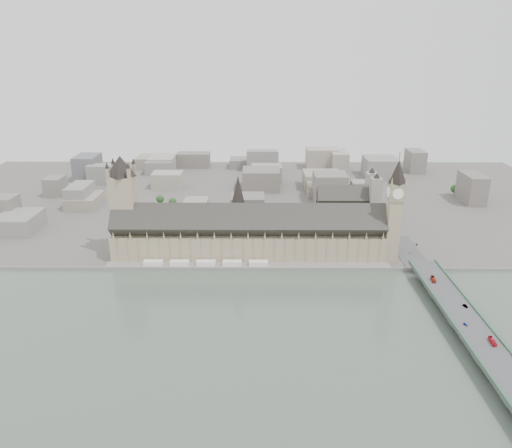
{
  "coord_description": "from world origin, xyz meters",
  "views": [
    {
      "loc": [
        10.75,
        -439.34,
        197.44
      ],
      "look_at": [
        7.4,
        23.93,
        32.24
      ],
      "focal_mm": 35.0,
      "sensor_mm": 36.0,
      "label": 1
    }
  ],
  "objects_px": {
    "red_bus_north": "(433,279)",
    "car_silver": "(465,306)",
    "car_blue": "(466,324)",
    "elizabeth_tower": "(395,204)",
    "westminster_bridge": "(450,304)",
    "car_approach": "(417,244)",
    "victoria_tower": "(124,201)",
    "westminster_abbey": "(348,209)",
    "red_bus_south": "(492,341)",
    "palace_of_westminster": "(248,235)"
  },
  "relations": [
    {
      "from": "victoria_tower",
      "to": "palace_of_westminster",
      "type": "bearing_deg",
      "value": -2.96
    },
    {
      "from": "red_bus_north",
      "to": "red_bus_south",
      "type": "relative_size",
      "value": 1.04
    },
    {
      "from": "palace_of_westminster",
      "to": "red_bus_south",
      "type": "bearing_deg",
      "value": -45.6
    },
    {
      "from": "red_bus_south",
      "to": "car_silver",
      "type": "height_order",
      "value": "red_bus_south"
    },
    {
      "from": "palace_of_westminster",
      "to": "red_bus_south",
      "type": "distance_m",
      "value": 238.82
    },
    {
      "from": "car_blue",
      "to": "westminster_abbey",
      "type": "bearing_deg",
      "value": 88.69
    },
    {
      "from": "palace_of_westminster",
      "to": "car_approach",
      "type": "bearing_deg",
      "value": 1.44
    },
    {
      "from": "westminster_bridge",
      "to": "car_silver",
      "type": "distance_m",
      "value": 16.24
    },
    {
      "from": "car_silver",
      "to": "elizabeth_tower",
      "type": "bearing_deg",
      "value": 88.69
    },
    {
      "from": "victoria_tower",
      "to": "westminster_abbey",
      "type": "xyz_separation_m",
      "value": [
        232.92,
        69.0,
        -30.12
      ]
    },
    {
      "from": "car_blue",
      "to": "elizabeth_tower",
      "type": "bearing_deg",
      "value": 85.11
    },
    {
      "from": "victoria_tower",
      "to": "car_silver",
      "type": "distance_m",
      "value": 319.79
    },
    {
      "from": "westminster_bridge",
      "to": "elizabeth_tower",
      "type": "bearing_deg",
      "value": 104.11
    },
    {
      "from": "elizabeth_tower",
      "to": "car_silver",
      "type": "height_order",
      "value": "elizabeth_tower"
    },
    {
      "from": "westminster_abbey",
      "to": "car_blue",
      "type": "height_order",
      "value": "westminster_abbey"
    },
    {
      "from": "car_blue",
      "to": "car_silver",
      "type": "height_order",
      "value": "car_silver"
    },
    {
      "from": "elizabeth_tower",
      "to": "red_bus_north",
      "type": "bearing_deg",
      "value": -72.65
    },
    {
      "from": "westminster_bridge",
      "to": "westminster_abbey",
      "type": "bearing_deg",
      "value": 105.64
    },
    {
      "from": "red_bus_north",
      "to": "car_approach",
      "type": "distance_m",
      "value": 81.19
    },
    {
      "from": "car_blue",
      "to": "palace_of_westminster",
      "type": "bearing_deg",
      "value": 123.68
    },
    {
      "from": "westminster_bridge",
      "to": "car_approach",
      "type": "bearing_deg",
      "value": 86.86
    },
    {
      "from": "car_silver",
      "to": "car_approach",
      "type": "distance_m",
      "value": 125.35
    },
    {
      "from": "car_silver",
      "to": "red_bus_south",
      "type": "bearing_deg",
      "value": -107.85
    },
    {
      "from": "elizabeth_tower",
      "to": "westminster_bridge",
      "type": "bearing_deg",
      "value": -75.89
    },
    {
      "from": "palace_of_westminster",
      "to": "red_bus_north",
      "type": "bearing_deg",
      "value": -25.76
    },
    {
      "from": "red_bus_north",
      "to": "car_silver",
      "type": "relative_size",
      "value": 2.3
    },
    {
      "from": "westminster_bridge",
      "to": "red_bus_north",
      "type": "height_order",
      "value": "red_bus_north"
    },
    {
      "from": "car_approach",
      "to": "car_silver",
      "type": "bearing_deg",
      "value": -70.32
    },
    {
      "from": "palace_of_westminster",
      "to": "westminster_bridge",
      "type": "height_order",
      "value": "palace_of_westminster"
    },
    {
      "from": "elizabeth_tower",
      "to": "car_approach",
      "type": "relative_size",
      "value": 22.51
    },
    {
      "from": "palace_of_westminster",
      "to": "car_approach",
      "type": "xyz_separation_m",
      "value": [
        168.11,
        4.24,
        -11.76
      ]
    },
    {
      "from": "westminster_abbey",
      "to": "car_blue",
      "type": "distance_m",
      "value": 228.48
    },
    {
      "from": "westminster_bridge",
      "to": "red_bus_south",
      "type": "xyz_separation_m",
      "value": [
        4.9,
        -63.26,
        6.56
      ]
    },
    {
      "from": "westminster_abbey",
      "to": "red_bus_south",
      "type": "height_order",
      "value": "westminster_abbey"
    },
    {
      "from": "westminster_bridge",
      "to": "victoria_tower",
      "type": "bearing_deg",
      "value": 158.22
    },
    {
      "from": "elizabeth_tower",
      "to": "red_bus_north",
      "type": "height_order",
      "value": "elizabeth_tower"
    },
    {
      "from": "westminster_bridge",
      "to": "red_bus_north",
      "type": "bearing_deg",
      "value": 97.03
    },
    {
      "from": "elizabeth_tower",
      "to": "westminster_abbey",
      "type": "distance_m",
      "value": 96.91
    },
    {
      "from": "car_blue",
      "to": "victoria_tower",
      "type": "bearing_deg",
      "value": 137.96
    },
    {
      "from": "victoria_tower",
      "to": "car_approach",
      "type": "bearing_deg",
      "value": -0.41
    },
    {
      "from": "car_silver",
      "to": "red_bus_north",
      "type": "bearing_deg",
      "value": 85.68
    },
    {
      "from": "palace_of_westminster",
      "to": "westminster_bridge",
      "type": "bearing_deg",
      "value": -33.49
    },
    {
      "from": "victoria_tower",
      "to": "car_silver",
      "type": "xyz_separation_m",
      "value": [
        289.96,
        -127.41,
        -44.18
      ]
    },
    {
      "from": "westminster_bridge",
      "to": "red_bus_north",
      "type": "distance_m",
      "value": 31.79
    },
    {
      "from": "victoria_tower",
      "to": "westminster_bridge",
      "type": "xyz_separation_m",
      "value": [
        284.0,
        -113.5,
        -50.08
      ]
    },
    {
      "from": "red_bus_north",
      "to": "car_silver",
      "type": "xyz_separation_m",
      "value": [
        9.77,
        -44.78,
        -0.73
      ]
    },
    {
      "from": "westminster_abbey",
      "to": "car_blue",
      "type": "xyz_separation_m",
      "value": [
        46.94,
        -223.16,
        -14.16
      ]
    },
    {
      "from": "palace_of_westminster",
      "to": "red_bus_south",
      "type": "xyz_separation_m",
      "value": [
        166.9,
        -170.46,
        -11.02
      ]
    },
    {
      "from": "victoria_tower",
      "to": "red_bus_south",
      "type": "distance_m",
      "value": 341.47
    },
    {
      "from": "palace_of_westminster",
      "to": "car_silver",
      "type": "bearing_deg",
      "value": -35.79
    }
  ]
}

